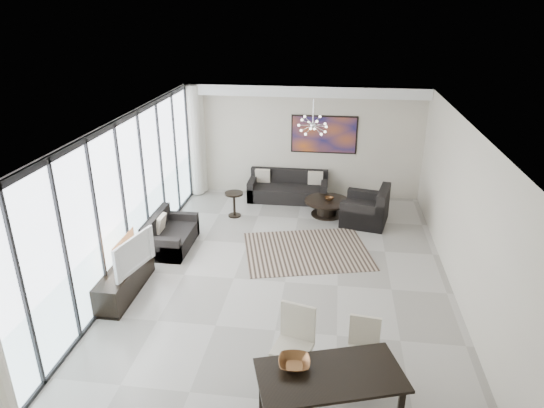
% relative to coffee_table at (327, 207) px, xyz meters
% --- Properties ---
extents(room_shell, '(6.00, 9.00, 2.90)m').
position_rel_coffee_table_xyz_m(room_shell, '(-0.21, -3.17, 1.24)').
color(room_shell, '#A8A39B').
rests_on(room_shell, ground).
extents(window_wall, '(0.37, 8.95, 2.90)m').
position_rel_coffee_table_xyz_m(window_wall, '(-3.53, -3.17, 1.25)').
color(window_wall, silver).
rests_on(window_wall, floor).
extents(soffit, '(5.98, 0.40, 0.26)m').
position_rel_coffee_table_xyz_m(soffit, '(-0.67, 1.13, 2.56)').
color(soffit, white).
rests_on(soffit, room_shell).
extents(painting, '(1.68, 0.04, 0.98)m').
position_rel_coffee_table_xyz_m(painting, '(-0.17, 1.30, 1.44)').
color(painting, '#BB5219').
rests_on(painting, room_shell).
extents(chandelier, '(0.66, 0.66, 0.71)m').
position_rel_coffee_table_xyz_m(chandelier, '(-0.37, -0.67, 2.14)').
color(chandelier, silver).
rests_on(chandelier, room_shell).
extents(rug, '(2.90, 2.48, 0.01)m').
position_rel_coffee_table_xyz_m(rug, '(-0.35, -1.91, -0.21)').
color(rug, black).
rests_on(rug, floor).
extents(coffee_table, '(1.08, 1.08, 0.38)m').
position_rel_coffee_table_xyz_m(coffee_table, '(0.00, 0.00, 0.00)').
color(coffee_table, black).
rests_on(coffee_table, floor).
extents(bowl_coffee, '(0.25, 0.25, 0.07)m').
position_rel_coffee_table_xyz_m(bowl_coffee, '(0.04, 0.04, 0.20)').
color(bowl_coffee, brown).
rests_on(bowl_coffee, coffee_table).
extents(sofa_main, '(2.02, 0.83, 0.74)m').
position_rel_coffee_table_xyz_m(sofa_main, '(-1.03, 0.89, 0.03)').
color(sofa_main, black).
rests_on(sofa_main, floor).
extents(loveseat, '(0.80, 1.42, 0.71)m').
position_rel_coffee_table_xyz_m(loveseat, '(-3.21, -2.10, 0.03)').
color(loveseat, black).
rests_on(loveseat, floor).
extents(armchair, '(1.18, 1.22, 0.88)m').
position_rel_coffee_table_xyz_m(armchair, '(0.92, -0.33, 0.09)').
color(armchair, black).
rests_on(armchair, floor).
extents(side_table, '(0.44, 0.44, 0.60)m').
position_rel_coffee_table_xyz_m(side_table, '(-2.20, -0.36, 0.19)').
color(side_table, black).
rests_on(side_table, floor).
extents(tv_console, '(0.46, 1.64, 0.51)m').
position_rel_coffee_table_xyz_m(tv_console, '(-3.43, -3.88, 0.04)').
color(tv_console, black).
rests_on(tv_console, floor).
extents(television, '(0.38, 1.06, 0.61)m').
position_rel_coffee_table_xyz_m(television, '(-3.27, -3.90, 0.60)').
color(television, gray).
rests_on(television, tv_console).
extents(dining_table, '(1.90, 1.34, 0.72)m').
position_rel_coffee_table_xyz_m(dining_table, '(0.19, -6.27, 0.42)').
color(dining_table, black).
rests_on(dining_table, floor).
extents(dining_chair_nw, '(0.59, 0.59, 1.06)m').
position_rel_coffee_table_xyz_m(dining_chair_nw, '(-0.29, -5.50, 0.39)').
color(dining_chair_nw, beige).
rests_on(dining_chair_nw, floor).
extents(dining_chair_ne, '(0.46, 0.46, 0.90)m').
position_rel_coffee_table_xyz_m(dining_chair_ne, '(0.62, -5.43, 0.30)').
color(dining_chair_ne, beige).
rests_on(dining_chair_ne, floor).
extents(bowl_dining, '(0.42, 0.42, 0.09)m').
position_rel_coffee_table_xyz_m(bowl_dining, '(-0.24, -6.20, 0.55)').
color(bowl_dining, brown).
rests_on(bowl_dining, dining_table).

